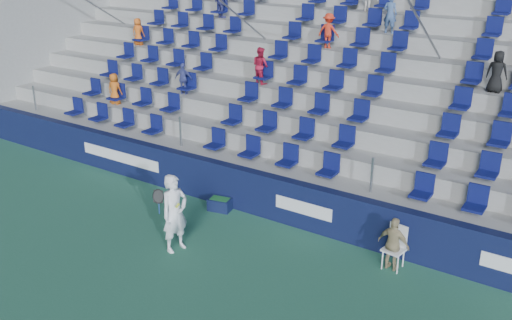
{
  "coord_description": "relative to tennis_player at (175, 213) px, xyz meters",
  "views": [
    {
      "loc": [
        7.65,
        -8.4,
        6.94
      ],
      "look_at": [
        0.2,
        2.8,
        1.7
      ],
      "focal_mm": 40.0,
      "sensor_mm": 36.0,
      "label": 1
    }
  ],
  "objects": [
    {
      "name": "sponsor_wall",
      "position": [
        0.55,
        2.66,
        -0.36
      ],
      "size": [
        24.0,
        0.32,
        1.2
      ],
      "color": "#10163C",
      "rests_on": "ground"
    },
    {
      "name": "ground",
      "position": [
        0.54,
        -0.49,
        -0.96
      ],
      "size": [
        70.0,
        70.0,
        0.0
      ],
      "primitive_type": "plane",
      "color": "#2C684D",
      "rests_on": "ground"
    },
    {
      "name": "ball_bin",
      "position": [
        -0.4,
        2.26,
        -0.77
      ],
      "size": [
        0.68,
        0.52,
        0.35
      ],
      "color": "#0F1739",
      "rests_on": "ground"
    },
    {
      "name": "line_judge",
      "position": [
        4.6,
        2.01,
        -0.33
      ],
      "size": [
        0.76,
        0.37,
        1.26
      ],
      "primitive_type": "imported",
      "rotation": [
        0.0,
        0.0,
        3.05
      ],
      "color": "tan",
      "rests_on": "ground"
    },
    {
      "name": "line_judge_chair",
      "position": [
        4.6,
        2.17,
        -0.38
      ],
      "size": [
        0.51,
        0.52,
        1.01
      ],
      "color": "white",
      "rests_on": "ground"
    },
    {
      "name": "grandstand",
      "position": [
        0.54,
        7.75,
        1.18
      ],
      "size": [
        24.0,
        8.17,
        6.63
      ],
      "color": "#989894",
      "rests_on": "ground"
    },
    {
      "name": "tennis_player",
      "position": [
        0.0,
        0.0,
        0.0
      ],
      "size": [
        0.7,
        0.78,
        1.91
      ],
      "color": "white",
      "rests_on": "ground"
    }
  ]
}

